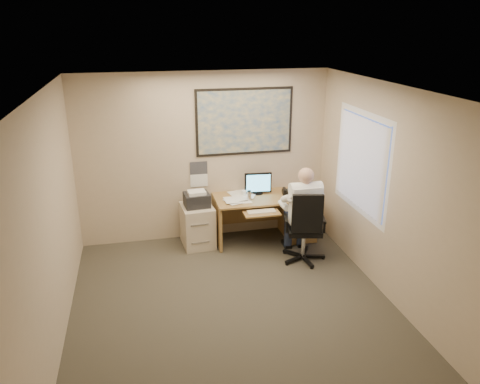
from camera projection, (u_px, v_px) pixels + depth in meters
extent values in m
cube|color=#39352C|center=(234.00, 309.00, 5.84)|extent=(4.00, 4.50, 0.00)
cube|color=white|center=(233.00, 91.00, 4.92)|extent=(4.00, 4.50, 0.00)
cube|color=#C2AD92|center=(204.00, 157.00, 7.44)|extent=(4.00, 0.00, 2.70)
cube|color=#C2AD92|center=(300.00, 326.00, 3.32)|extent=(4.00, 0.00, 2.70)
cube|color=#C2AD92|center=(50.00, 225.00, 4.97)|extent=(0.00, 4.50, 2.70)
cube|color=#C2AD92|center=(391.00, 196.00, 5.80)|extent=(0.00, 4.50, 2.70)
cube|color=#9D7743|center=(265.00, 197.00, 7.50)|extent=(1.60, 0.75, 0.03)
cube|color=#A37B43|center=(298.00, 216.00, 7.74)|extent=(0.45, 0.70, 0.70)
cube|color=#A37B43|center=(217.00, 223.00, 7.46)|extent=(0.04, 0.70, 0.70)
cube|color=#A37B43|center=(259.00, 206.00, 7.91)|extent=(1.55, 0.03, 0.55)
cylinder|color=black|center=(258.00, 193.00, 7.61)|extent=(0.17, 0.17, 0.02)
cube|color=black|center=(258.00, 183.00, 7.53)|extent=(0.44, 0.08, 0.33)
cube|color=#5DCCFC|center=(258.00, 183.00, 7.51)|extent=(0.39, 0.04, 0.28)
cube|color=#9D7743|center=(261.00, 213.00, 7.07)|extent=(0.55, 0.30, 0.02)
cube|color=beige|center=(261.00, 212.00, 7.07)|extent=(0.43, 0.14, 0.02)
cube|color=black|center=(289.00, 192.00, 7.60)|extent=(0.25, 0.23, 0.05)
cylinder|color=silver|center=(249.00, 196.00, 7.29)|extent=(0.07, 0.07, 0.15)
cylinder|color=white|center=(244.00, 193.00, 7.48)|extent=(0.08, 0.08, 0.10)
cube|color=white|center=(237.00, 198.00, 7.39)|extent=(0.60, 0.56, 0.02)
cube|color=#1E4C93|center=(245.00, 122.00, 7.37)|extent=(1.56, 0.03, 1.06)
cube|color=white|center=(199.00, 174.00, 7.50)|extent=(0.28, 0.01, 0.42)
cube|color=beige|center=(198.00, 225.00, 7.44)|extent=(0.52, 0.61, 0.67)
cube|color=black|center=(197.00, 200.00, 7.29)|extent=(0.41, 0.36, 0.21)
cube|color=white|center=(197.00, 192.00, 7.23)|extent=(0.28, 0.23, 0.05)
cylinder|color=silver|center=(303.00, 243.00, 7.00)|extent=(0.06, 0.06, 0.42)
cube|color=black|center=(304.00, 229.00, 6.92)|extent=(0.58, 0.58, 0.07)
cube|color=black|center=(314.00, 213.00, 6.60)|extent=(0.44, 0.16, 0.58)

